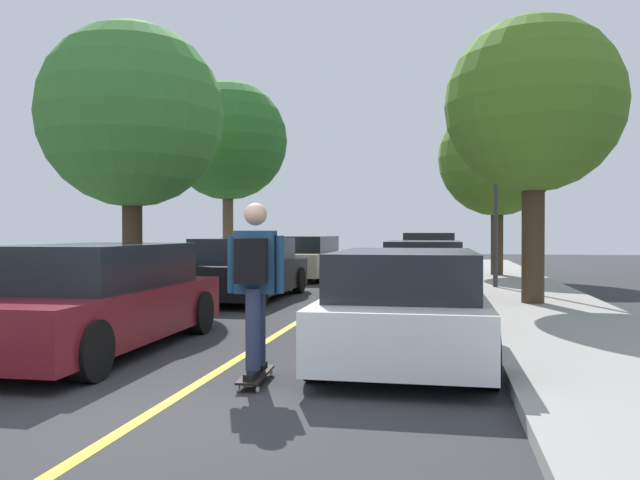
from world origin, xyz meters
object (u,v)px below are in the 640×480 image
object	(u,v)px
parked_car_right_nearest	(407,304)
street_tree_right_nearest	(534,106)
street_tree_left_nearest	(132,116)
street_tree_left_near	(228,141)
fire_hydrant	(30,304)
streetlamp	(496,150)
parked_car_left_far	(305,258)
parked_car_right_far	(429,257)
skateboarder	(255,277)
parked_car_right_near	(423,270)
parked_car_left_nearest	(95,298)
parked_car_left_near	(245,269)
skateboard	(256,375)
street_tree_right_near	(497,158)

from	to	relation	value
parked_car_right_nearest	street_tree_right_nearest	distance (m)	6.53
street_tree_left_nearest	street_tree_left_near	distance (m)	6.19
fire_hydrant	streetlamp	distance (m)	11.46
parked_car_left_far	streetlamp	distance (m)	7.33
street_tree_right_nearest	parked_car_right_nearest	bearing A→B (deg)	-112.77
parked_car_right_far	streetlamp	xyz separation A→B (m)	(1.75, -4.06, 2.89)
street_tree_left_nearest	fire_hydrant	xyz separation A→B (m)	(0.67, -4.38, -3.54)
street_tree_left_near	street_tree_right_nearest	world-z (taller)	street_tree_left_near
skateboarder	parked_car_right_near	bearing A→B (deg)	80.39
parked_car_left_nearest	parked_car_left_near	size ratio (longest dim) A/B	0.96
fire_hydrant	skateboard	distance (m)	4.58
street_tree_right_near	skateboarder	distance (m)	15.82
skateboard	parked_car_right_nearest	bearing A→B (deg)	49.28
parked_car_left_nearest	street_tree_right_nearest	bearing A→B (deg)	41.87
parked_car_right_far	street_tree_right_nearest	world-z (taller)	street_tree_right_nearest
parked_car_left_near	parked_car_right_far	world-z (taller)	parked_car_right_far
street_tree_right_near	parked_car_left_near	bearing A→B (deg)	-129.45
street_tree_left_near	street_tree_right_near	size ratio (longest dim) A/B	1.07
street_tree_right_nearest	fire_hydrant	xyz separation A→B (m)	(-7.65, -4.74, -3.51)
parked_car_left_far	streetlamp	world-z (taller)	streetlamp
fire_hydrant	skateboarder	world-z (taller)	skateboarder
fire_hydrant	parked_car_left_far	bearing A→B (deg)	82.77
street_tree_right_nearest	parked_car_left_far	bearing A→B (deg)	130.94
parked_car_right_nearest	parked_car_right_near	bearing A→B (deg)	89.99
parked_car_left_near	streetlamp	xyz separation A→B (m)	(5.73, 2.79, 2.94)
street_tree_left_near	streetlamp	world-z (taller)	streetlamp
street_tree_right_near	skateboard	xyz separation A→B (m)	(-3.60, -15.10, -3.84)
street_tree_right_near	fire_hydrant	size ratio (longest dim) A/B	8.14
parked_car_right_nearest	street_tree_left_nearest	distance (m)	8.51
parked_car_right_nearest	street_tree_right_nearest	size ratio (longest dim) A/B	0.78
street_tree_right_near	skateboarder	xyz separation A→B (m)	(-3.59, -15.14, -2.85)
parked_car_right_near	parked_car_left_near	bearing A→B (deg)	-169.48
parked_car_left_far	street_tree_left_nearest	size ratio (longest dim) A/B	0.78
street_tree_left_near	parked_car_right_nearest	bearing A→B (deg)	-60.75
parked_car_left_nearest	parked_car_right_nearest	world-z (taller)	parked_car_left_nearest
parked_car_right_nearest	skateboarder	size ratio (longest dim) A/B	2.56
parked_car_right_nearest	street_tree_left_near	size ratio (longest dim) A/B	0.72
parked_car_left_near	parked_car_right_near	bearing A→B (deg)	10.52
skateboard	street_tree_right_near	bearing A→B (deg)	76.61
parked_car_left_nearest	parked_car_right_nearest	size ratio (longest dim) A/B	1.03
skateboarder	parked_car_left_far	bearing A→B (deg)	100.39
parked_car_right_nearest	street_tree_left_nearest	size ratio (longest dim) A/B	0.75
parked_car_left_nearest	skateboard	size ratio (longest dim) A/B	5.31
parked_car_right_near	parked_car_right_far	world-z (taller)	parked_car_right_far
parked_car_right_nearest	skateboard	world-z (taller)	parked_car_right_nearest
parked_car_left_far	skateboarder	bearing A→B (deg)	-79.61
street_tree_right_nearest	skateboarder	bearing A→B (deg)	-117.64
parked_car_left_near	street_tree_right_nearest	xyz separation A→B (m)	(6.15, -0.80, 3.31)
parked_car_right_nearest	street_tree_left_nearest	xyz separation A→B (m)	(-6.15, 4.81, 3.38)
parked_car_left_far	street_tree_right_near	xyz separation A→B (m)	(6.15, 1.18, 3.23)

